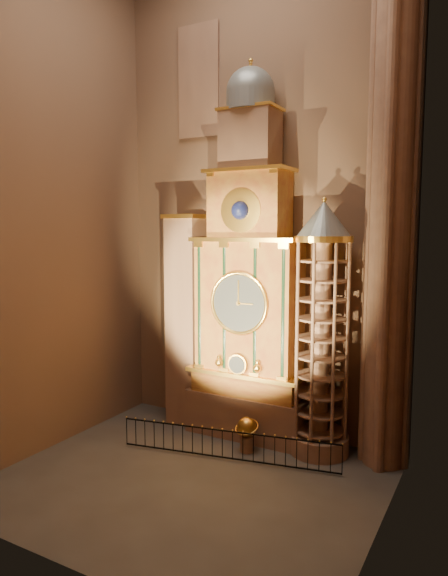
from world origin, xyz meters
The scene contains 11 objects.
floor centered at (0.00, 0.00, 0.00)m, with size 14.00×14.00×0.00m, color #383330.
wall_back centered at (0.00, 6.00, 11.00)m, with size 22.00×22.00×0.00m, color brown.
wall_left centered at (-7.00, 0.00, 11.00)m, with size 22.00×22.00×0.00m, color brown.
wall_right centered at (7.00, 0.00, 11.00)m, with size 22.00×22.00×0.00m, color brown.
astronomical_clock centered at (0.00, 4.96, 6.68)m, with size 5.60×2.41×16.70m.
portrait_tower centered at (-3.40, 4.98, 5.15)m, with size 1.80×1.60×10.20m.
stair_turret centered at (3.50, 4.70, 5.27)m, with size 2.50×2.50×10.80m.
gothic_pier centered at (6.10, 5.00, 11.00)m, with size 2.04×2.04×22.00m.
stained_glass_window centered at (-3.20, 5.92, 16.50)m, with size 2.20×0.14×5.20m.
celestial_globe centered at (0.76, 3.27, 0.90)m, with size 1.22×1.17×1.51m.
iron_railing centered at (0.44, 2.12, 0.66)m, with size 9.10×1.85×1.22m.
Camera 1 is at (10.10, -15.66, 9.50)m, focal length 32.00 mm.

